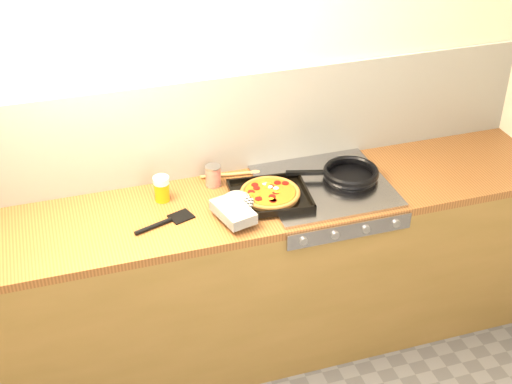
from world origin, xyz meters
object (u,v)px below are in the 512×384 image
object	(u,v)px
pizza_on_tray	(260,198)
tomato_can	(213,176)
juice_glass	(162,189)
frying_pan	(349,174)

from	to	relation	value
pizza_on_tray	tomato_can	xyz separation A→B (m)	(-0.16, 0.23, 0.01)
pizza_on_tray	juice_glass	xyz separation A→B (m)	(-0.42, 0.18, 0.02)
pizza_on_tray	juice_glass	distance (m)	0.45
frying_pan	tomato_can	distance (m)	0.66
frying_pan	juice_glass	world-z (taller)	juice_glass
pizza_on_tray	juice_glass	size ratio (longest dim) A/B	3.98
frying_pan	juice_glass	xyz separation A→B (m)	(-0.90, 0.10, 0.02)
frying_pan	juice_glass	distance (m)	0.90
pizza_on_tray	tomato_can	size ratio (longest dim) A/B	4.62
pizza_on_tray	juice_glass	world-z (taller)	juice_glass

